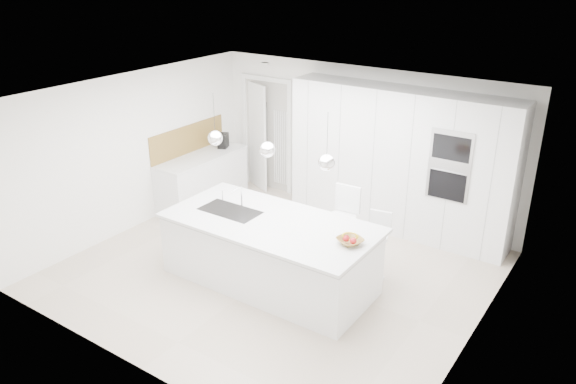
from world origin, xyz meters
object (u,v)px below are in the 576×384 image
Objects in this scene: island_base at (269,254)px; espresso_machine at (223,141)px; bar_stool_right at (375,247)px; fruit_bowl at (350,241)px; bar_stool_left at (342,229)px.

espresso_machine is (-2.53, 2.08, 0.60)m from island_base.
bar_stool_right reaches higher than island_base.
fruit_bowl is 4.20m from espresso_machine.
bar_stool_right is at bearing -6.52° from bar_stool_left.
island_base is 9.18× the size of fruit_bowl.
fruit_bowl is at bearing 3.56° from island_base.
espresso_machine is 3.36m from bar_stool_left.
espresso_machine is 0.27× the size of bar_stool_right.
bar_stool_left is 1.23× the size of bar_stool_right.
fruit_bowl is 1.08m from bar_stool_left.
fruit_bowl reaches higher than island_base.
island_base is 2.91× the size of bar_stool_right.
bar_stool_left is (0.59, 0.92, 0.16)m from island_base.
island_base is at bearing -126.16° from bar_stool_left.
fruit_bowl is at bearing -96.70° from bar_stool_right.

